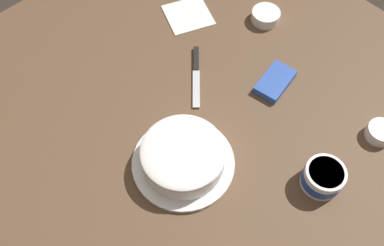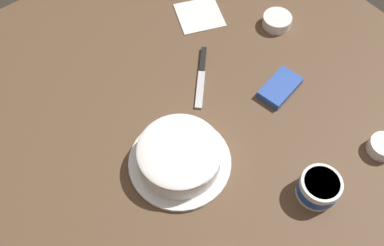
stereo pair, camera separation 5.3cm
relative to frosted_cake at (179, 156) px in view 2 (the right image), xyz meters
name	(u,v)px [view 2 (the right image)]	position (x,y,z in m)	size (l,w,h in m)	color
ground_plane	(198,112)	(-0.15, -0.10, -0.04)	(1.54, 1.54, 0.00)	brown
frosted_cake	(179,156)	(0.00, 0.00, 0.00)	(0.28, 0.28, 0.09)	white
frosting_tub	(319,187)	(-0.23, 0.29, -0.01)	(0.11, 0.11, 0.07)	white
spreading_knife	(202,71)	(-0.25, -0.21, -0.04)	(0.18, 0.19, 0.01)	silver
sprinkle_bowl_rainbow	(383,146)	(-0.47, 0.32, -0.02)	(0.08, 0.08, 0.04)	white
sprinkle_bowl_blue	(277,21)	(-0.58, -0.21, -0.02)	(0.10, 0.10, 0.04)	white
candy_box_lower	(280,88)	(-0.39, -0.01, -0.03)	(0.14, 0.08, 0.02)	#2D51B2
paper_napkin	(199,15)	(-0.40, -0.41, -0.04)	(0.15, 0.15, 0.01)	white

